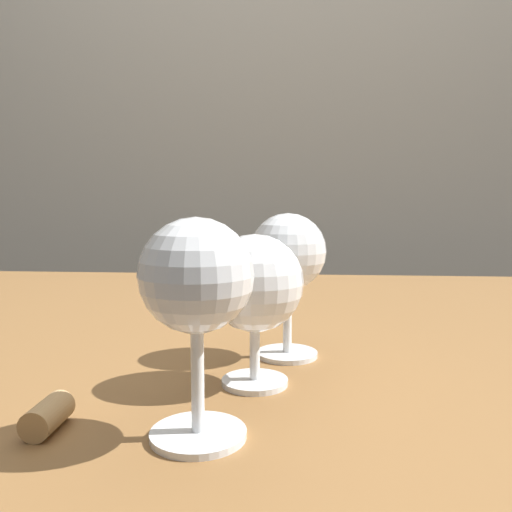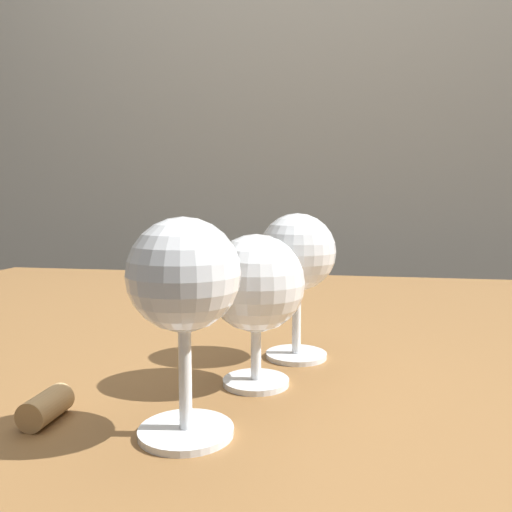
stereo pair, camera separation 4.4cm
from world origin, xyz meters
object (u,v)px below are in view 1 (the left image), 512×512
at_px(wine_glass_pinot, 256,287).
at_px(wine_glass_cabernet, 289,255).
at_px(wine_glass_rose, 198,283).
at_px(cork, 49,416).

height_order(wine_glass_pinot, wine_glass_cabernet, wine_glass_cabernet).
relative_size(wine_glass_rose, wine_glass_pinot, 1.14).
distance_m(wine_glass_cabernet, cork, 0.27).
xyz_separation_m(wine_glass_rose, wine_glass_pinot, (0.03, 0.10, -0.02)).
xyz_separation_m(wine_glass_rose, cork, (-0.11, 0.00, -0.10)).
height_order(wine_glass_rose, wine_glass_cabernet, wine_glass_rose).
bearing_deg(cork, wine_glass_cabernet, 48.30).
distance_m(wine_glass_pinot, cork, 0.19).
bearing_deg(wine_glass_cabernet, wine_glass_pinot, -107.98).
relative_size(wine_glass_rose, cork, 3.59).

